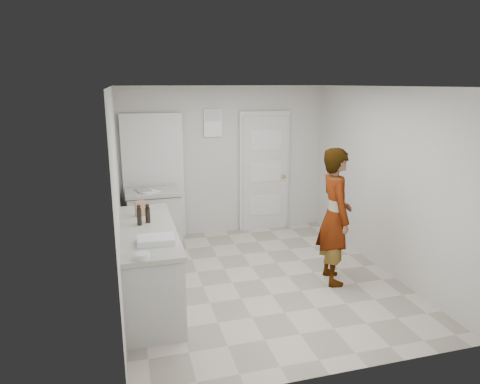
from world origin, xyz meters
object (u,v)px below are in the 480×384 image
object	(u,v)px
oil_cruet_a	(148,214)
oil_cruet_b	(139,215)
spice_jar	(147,208)
baking_dish	(156,240)
egg_bowl	(143,256)
cake_mix_box	(140,208)
person	(335,216)

from	to	relation	value
oil_cruet_a	oil_cruet_b	xyz separation A→B (m)	(-0.10, -0.07, 0.01)
spice_jar	baking_dish	distance (m)	1.22
oil_cruet_a	egg_bowl	xyz separation A→B (m)	(-0.12, -1.09, -0.08)
baking_dish	oil_cruet_a	bearing A→B (deg)	92.92
cake_mix_box	person	bearing A→B (deg)	-29.52
oil_cruet_a	cake_mix_box	bearing A→B (deg)	105.08
spice_jar	baking_dish	size ratio (longest dim) A/B	0.20
spice_jar	egg_bowl	distance (m)	1.60
spice_jar	baking_dish	world-z (taller)	spice_jar
spice_jar	oil_cruet_a	distance (m)	0.52
oil_cruet_b	person	bearing A→B (deg)	-4.49
cake_mix_box	oil_cruet_a	xyz separation A→B (m)	(0.08, -0.29, 0.01)
oil_cruet_a	egg_bowl	distance (m)	1.10
spice_jar	egg_bowl	world-z (taller)	spice_jar
baking_dish	spice_jar	bearing A→B (deg)	90.97
cake_mix_box	oil_cruet_b	distance (m)	0.36
person	egg_bowl	distance (m)	2.58
cake_mix_box	baking_dish	distance (m)	1.00
person	oil_cruet_a	size ratio (longest dim) A/B	7.59
oil_cruet_a	oil_cruet_b	world-z (taller)	oil_cruet_b
cake_mix_box	egg_bowl	bearing A→B (deg)	-108.48
egg_bowl	cake_mix_box	bearing A→B (deg)	88.21
baking_dish	cake_mix_box	bearing A→B (deg)	96.52
person	oil_cruet_b	xyz separation A→B (m)	(-2.43, 0.19, 0.16)
person	baking_dish	size ratio (longest dim) A/B	4.59
person	cake_mix_box	bearing A→B (deg)	86.70
egg_bowl	oil_cruet_b	bearing A→B (deg)	88.92
spice_jar	egg_bowl	size ratio (longest dim) A/B	0.56
oil_cruet_b	baking_dish	bearing A→B (deg)	-77.79
cake_mix_box	baking_dish	size ratio (longest dim) A/B	0.51
oil_cruet_a	baking_dish	xyz separation A→B (m)	(0.04, -0.70, -0.08)
person	cake_mix_box	xyz separation A→B (m)	(-2.40, 0.55, 0.14)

